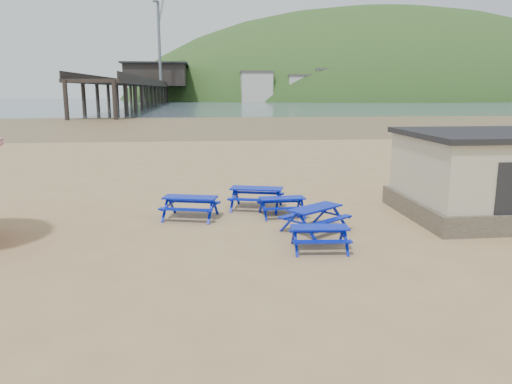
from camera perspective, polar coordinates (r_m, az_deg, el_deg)
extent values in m
plane|color=tan|center=(16.73, -3.66, -4.48)|extent=(400.00, 400.00, 0.00)
plane|color=olive|center=(71.22, -5.56, 7.83)|extent=(400.00, 400.00, 0.00)
plane|color=#455662|center=(186.12, -5.92, 10.12)|extent=(400.00, 400.00, 0.00)
cube|color=#0509A8|center=(18.30, -7.53, -0.62)|extent=(2.06, 1.21, 0.05)
cube|color=#0509A8|center=(18.97, -6.98, -1.10)|extent=(1.94, 0.74, 0.05)
cube|color=#0509A8|center=(17.76, -8.08, -2.00)|extent=(1.94, 0.74, 0.05)
cube|color=#0509A8|center=(19.61, 0.06, 0.41)|extent=(2.16, 1.31, 0.06)
cube|color=#0509A8|center=(20.32, 0.38, -0.09)|extent=(2.03, 0.82, 0.06)
cube|color=#0509A8|center=(19.02, -0.28, -0.91)|extent=(2.03, 0.82, 0.06)
cube|color=#0509A8|center=(18.54, 3.00, -0.71)|extent=(1.72, 0.78, 0.05)
cube|color=#0509A8|center=(19.13, 2.61, -1.12)|extent=(1.69, 0.36, 0.05)
cube|color=#0509A8|center=(18.07, 3.40, -1.88)|extent=(1.69, 0.36, 0.05)
cube|color=#0509A8|center=(14.73, 7.29, -4.04)|extent=(1.72, 0.77, 0.05)
cube|color=#0509A8|center=(15.33, 6.93, -4.42)|extent=(1.69, 0.35, 0.05)
cube|color=#0509A8|center=(14.27, 7.62, -5.65)|extent=(1.69, 0.35, 0.05)
cube|color=#0509A8|center=(16.62, 6.80, -1.81)|extent=(2.02, 1.79, 0.05)
cube|color=#0509A8|center=(17.10, 5.10, -2.44)|extent=(1.73, 1.40, 0.05)
cube|color=#0509A8|center=(16.29, 8.53, -3.24)|extent=(1.73, 1.40, 0.05)
cube|color=#665B4C|center=(20.81, 26.46, -1.49)|extent=(7.40, 5.40, 0.70)
cube|color=beige|center=(20.56, 26.84, 2.59)|extent=(7.00, 5.00, 2.30)
cube|color=black|center=(20.43, 27.14, 5.91)|extent=(7.30, 5.30, 0.20)
cube|color=black|center=(17.74, 26.97, -0.16)|extent=(0.90, 0.06, 2.00)
cube|color=black|center=(191.86, -11.46, 11.79)|extent=(9.00, 220.00, 0.60)
cube|color=black|center=(202.88, -11.22, 12.91)|extent=(22.00, 30.00, 8.00)
cube|color=black|center=(203.04, -11.27, 14.12)|extent=(24.00, 32.00, 0.60)
cylinder|color=slate|center=(181.29, -10.99, 16.27)|extent=(1.00, 1.00, 28.00)
cube|color=slate|center=(196.65, -10.79, 19.71)|extent=(0.60, 25.63, 12.38)
ellipsoid|color=#2D4C1E|center=(262.63, 14.32, 8.06)|extent=(264.00, 144.00, 108.00)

